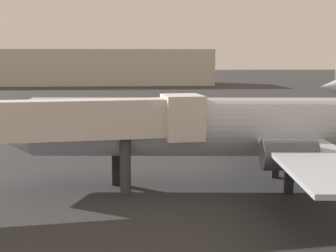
# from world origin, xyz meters

# --- Properties ---
(airplane_at_gate) EXTENTS (38.79, 27.48, 12.79)m
(airplane_at_gate) POSITION_xyz_m (11.84, 18.33, 3.97)
(airplane_at_gate) COLOR #B2BCCC
(airplane_at_gate) RESTS_ON ground_plane
(jet_bridge) EXTENTS (20.26, 4.60, 6.17)m
(jet_bridge) POSITION_xyz_m (-1.58, 16.77, 4.66)
(jet_bridge) COLOR silver
(jet_bridge) RESTS_ON ground_plane
(terminal_building) EXTENTS (81.58, 21.06, 10.88)m
(terminal_building) POSITION_xyz_m (-13.14, 135.93, 5.44)
(terminal_building) COLOR beige
(terminal_building) RESTS_ON ground_plane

